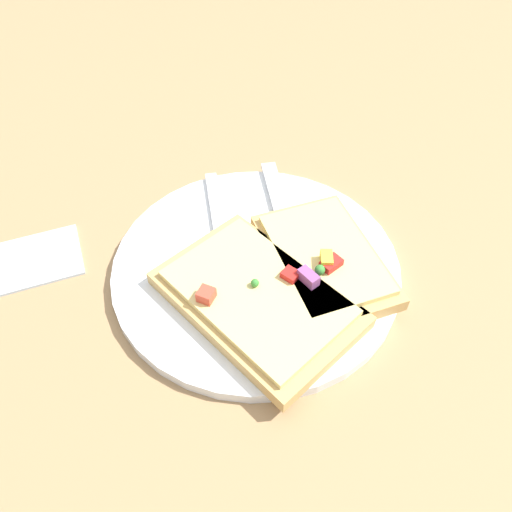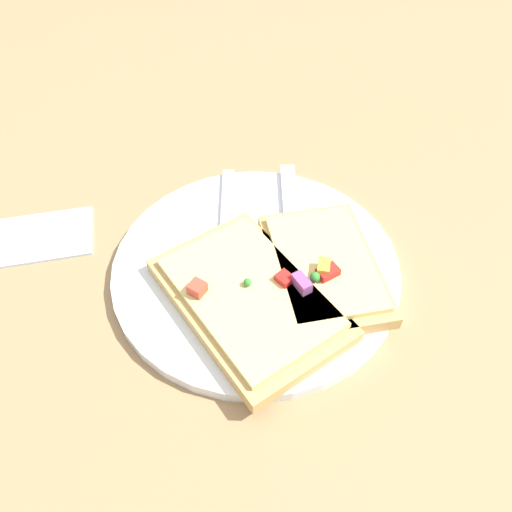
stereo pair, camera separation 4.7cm
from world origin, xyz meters
The scene contains 8 objects.
ground_plane centered at (0.00, 0.00, 0.00)m, with size 4.00×4.00×0.00m, color #9E7A51.
plate centered at (0.00, 0.00, 0.01)m, with size 0.28×0.28×0.01m.
fork centered at (-0.03, 0.02, 0.01)m, with size 0.06×0.22×0.01m.
knife centered at (0.05, 0.04, 0.01)m, with size 0.06×0.22×0.01m.
pizza_slice_main centered at (-0.02, -0.05, 0.02)m, with size 0.17×0.21×0.03m.
pizza_slice_corner centered at (0.06, -0.03, 0.02)m, with size 0.10×0.15×0.03m.
crumb_scatter centered at (0.02, -0.05, 0.02)m, with size 0.08×0.12×0.01m.
napkin centered at (-0.22, 0.09, 0.00)m, with size 0.12×0.07×0.01m.
Camera 1 is at (-0.11, -0.29, 0.38)m, focal length 35.00 mm.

